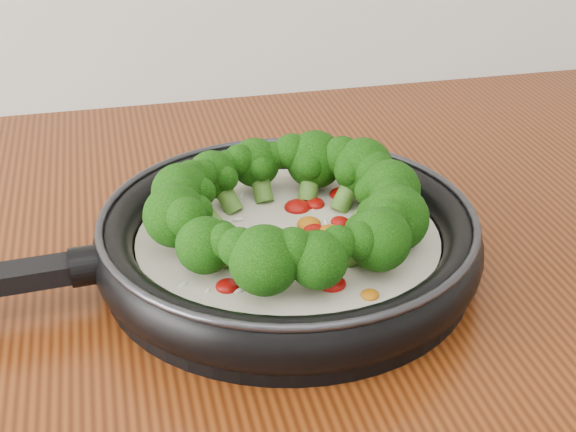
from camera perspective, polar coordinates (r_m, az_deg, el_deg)
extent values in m
cylinder|color=black|center=(0.68, 0.00, -3.28)|extent=(0.32, 0.32, 0.01)
torus|color=black|center=(0.66, 0.00, -1.60)|extent=(0.34, 0.34, 0.03)
torus|color=#2D2D33|center=(0.65, 0.00, -0.01)|extent=(0.33, 0.33, 0.01)
cylinder|color=black|center=(0.64, -13.69, -3.35)|extent=(0.03, 0.03, 0.03)
cylinder|color=beige|center=(0.67, 0.00, -2.10)|extent=(0.26, 0.26, 0.02)
ellipsoid|color=#9C0A07|center=(0.60, -4.24, -4.91)|extent=(0.03, 0.03, 0.01)
ellipsoid|color=#9C0A07|center=(0.65, -6.72, -2.17)|extent=(0.03, 0.03, 0.01)
ellipsoid|color=#C2650C|center=(0.66, -1.19, -1.45)|extent=(0.01, 0.01, 0.01)
ellipsoid|color=#9C0A07|center=(0.72, 3.73, 1.52)|extent=(0.03, 0.03, 0.01)
ellipsoid|color=#9C0A07|center=(0.66, 1.80, -1.46)|extent=(0.03, 0.03, 0.01)
ellipsoid|color=#C2650C|center=(0.59, 5.73, -5.49)|extent=(0.02, 0.02, 0.01)
ellipsoid|color=#9C0A07|center=(0.66, -3.89, -1.63)|extent=(0.02, 0.02, 0.01)
ellipsoid|color=#9C0A07|center=(0.64, -0.88, -2.42)|extent=(0.02, 0.02, 0.01)
ellipsoid|color=#C2650C|center=(0.68, 1.47, -0.56)|extent=(0.03, 0.03, 0.01)
ellipsoid|color=#9C0A07|center=(0.69, -6.76, -0.24)|extent=(0.02, 0.02, 0.01)
ellipsoid|color=#9C0A07|center=(0.65, -0.55, -1.81)|extent=(0.02, 0.02, 0.01)
ellipsoid|color=#C2650C|center=(0.62, 1.28, -3.62)|extent=(0.02, 0.02, 0.01)
ellipsoid|color=#9C0A07|center=(0.70, 0.64, 0.62)|extent=(0.03, 0.03, 0.01)
ellipsoid|color=#9C0A07|center=(0.67, 1.82, -1.01)|extent=(0.02, 0.02, 0.01)
ellipsoid|color=#C2650C|center=(0.66, 3.02, -1.23)|extent=(0.03, 0.03, 0.01)
ellipsoid|color=#9C0A07|center=(0.60, 3.05, -4.73)|extent=(0.03, 0.03, 0.01)
ellipsoid|color=#9C0A07|center=(0.68, 3.62, -0.41)|extent=(0.02, 0.02, 0.01)
ellipsoid|color=#C2650C|center=(0.66, -7.56, -1.56)|extent=(0.02, 0.02, 0.01)
ellipsoid|color=#9C0A07|center=(0.71, 1.86, 0.84)|extent=(0.02, 0.02, 0.01)
ellipsoid|color=#9C0A07|center=(0.65, -2.90, -2.06)|extent=(0.03, 0.03, 0.01)
ellipsoid|color=white|center=(0.71, 1.69, 1.10)|extent=(0.01, 0.01, 0.00)
ellipsoid|color=white|center=(0.72, 5.26, 1.03)|extent=(0.00, 0.01, 0.00)
ellipsoid|color=white|center=(0.64, -2.16, -2.51)|extent=(0.01, 0.01, 0.00)
ellipsoid|color=white|center=(0.68, -3.48, -0.24)|extent=(0.01, 0.00, 0.00)
ellipsoid|color=white|center=(0.65, -1.93, -2.14)|extent=(0.01, 0.01, 0.00)
ellipsoid|color=white|center=(0.70, 6.91, 0.54)|extent=(0.00, 0.01, 0.00)
ellipsoid|color=white|center=(0.71, -4.14, 0.99)|extent=(0.01, 0.01, 0.00)
ellipsoid|color=white|center=(0.70, 1.75, 0.50)|extent=(0.01, 0.01, 0.00)
ellipsoid|color=white|center=(0.72, -3.19, 1.46)|extent=(0.01, 0.01, 0.00)
ellipsoid|color=white|center=(0.68, -7.93, -0.55)|extent=(0.01, 0.01, 0.00)
ellipsoid|color=white|center=(0.62, 3.25, -3.43)|extent=(0.00, 0.01, 0.00)
ellipsoid|color=white|center=(0.60, -7.32, -4.82)|extent=(0.01, 0.01, 0.00)
ellipsoid|color=white|center=(0.64, 0.56, -2.60)|extent=(0.01, 0.01, 0.00)
ellipsoid|color=white|center=(0.72, 2.04, 1.11)|extent=(0.01, 0.01, 0.00)
ellipsoid|color=white|center=(0.60, -5.60, -5.27)|extent=(0.01, 0.01, 0.00)
ellipsoid|color=white|center=(0.59, -3.41, -5.23)|extent=(0.01, 0.01, 0.00)
ellipsoid|color=white|center=(0.67, -0.61, -0.97)|extent=(0.01, 0.01, 0.00)
ellipsoid|color=white|center=(0.68, 2.61, -0.45)|extent=(0.00, 0.01, 0.00)
ellipsoid|color=white|center=(0.66, -0.09, -1.20)|extent=(0.01, 0.01, 0.00)
ellipsoid|color=white|center=(0.65, 8.16, -1.90)|extent=(0.01, 0.01, 0.00)
cylinder|color=#54882C|center=(0.68, 5.65, 0.40)|extent=(0.03, 0.02, 0.03)
sphere|color=black|center=(0.67, 7.09, 1.78)|extent=(0.05, 0.05, 0.05)
sphere|color=black|center=(0.69, 6.07, 3.00)|extent=(0.03, 0.03, 0.03)
sphere|color=black|center=(0.66, 7.46, 1.45)|extent=(0.03, 0.03, 0.03)
sphere|color=black|center=(0.67, 5.74, 1.74)|extent=(0.03, 0.03, 0.03)
cylinder|color=#54882C|center=(0.70, 4.16, 1.67)|extent=(0.04, 0.03, 0.04)
sphere|color=black|center=(0.71, 5.24, 3.41)|extent=(0.06, 0.06, 0.05)
sphere|color=black|center=(0.71, 3.80, 4.32)|extent=(0.03, 0.03, 0.03)
sphere|color=black|center=(0.69, 6.26, 3.24)|extent=(0.03, 0.03, 0.03)
sphere|color=black|center=(0.69, 4.31, 3.13)|extent=(0.03, 0.03, 0.03)
cylinder|color=#54882C|center=(0.71, 1.52, 2.23)|extent=(0.03, 0.04, 0.03)
sphere|color=black|center=(0.72, 1.88, 3.96)|extent=(0.06, 0.06, 0.05)
sphere|color=black|center=(0.72, 0.28, 4.51)|extent=(0.03, 0.03, 0.03)
sphere|color=black|center=(0.71, 3.33, 4.07)|extent=(0.03, 0.03, 0.03)
sphere|color=black|center=(0.71, 1.54, 3.54)|extent=(0.03, 0.03, 0.03)
cylinder|color=#54882C|center=(0.71, -1.86, 2.10)|extent=(0.02, 0.03, 0.03)
sphere|color=black|center=(0.72, -2.30, 3.75)|extent=(0.05, 0.05, 0.04)
sphere|color=black|center=(0.71, -3.43, 3.93)|extent=(0.03, 0.03, 0.03)
sphere|color=black|center=(0.72, -0.97, 4.23)|extent=(0.03, 0.03, 0.03)
sphere|color=black|center=(0.71, -1.87, 3.33)|extent=(0.02, 0.02, 0.02)
cylinder|color=#54882C|center=(0.70, -4.29, 1.36)|extent=(0.03, 0.04, 0.03)
sphere|color=black|center=(0.70, -5.33, 2.89)|extent=(0.04, 0.04, 0.04)
sphere|color=black|center=(0.68, -5.95, 2.89)|extent=(0.03, 0.03, 0.03)
sphere|color=black|center=(0.71, -4.23, 3.65)|extent=(0.03, 0.03, 0.02)
sphere|color=black|center=(0.69, -4.33, 2.63)|extent=(0.02, 0.02, 0.02)
cylinder|color=#54882C|center=(0.67, -5.90, 0.23)|extent=(0.04, 0.03, 0.04)
sphere|color=black|center=(0.67, -7.49, 1.64)|extent=(0.05, 0.05, 0.05)
sphere|color=black|center=(0.65, -7.52, 1.48)|extent=(0.03, 0.03, 0.03)
sphere|color=black|center=(0.68, -6.75, 2.73)|extent=(0.03, 0.03, 0.03)
sphere|color=black|center=(0.66, -6.07, 1.66)|extent=(0.03, 0.03, 0.02)
cylinder|color=#54882C|center=(0.64, -6.09, -1.14)|extent=(0.04, 0.02, 0.04)
sphere|color=black|center=(0.63, -7.88, 0.01)|extent=(0.05, 0.05, 0.05)
sphere|color=black|center=(0.61, -7.11, -0.09)|extent=(0.03, 0.03, 0.03)
sphere|color=black|center=(0.64, -7.85, 1.27)|extent=(0.03, 0.03, 0.03)
sphere|color=black|center=(0.63, -6.35, 0.38)|extent=(0.03, 0.03, 0.02)
cylinder|color=#54882C|center=(0.62, -4.56, -2.67)|extent=(0.03, 0.03, 0.03)
sphere|color=black|center=(0.60, -5.84, -2.04)|extent=(0.05, 0.05, 0.04)
sphere|color=black|center=(0.59, -4.44, -1.78)|extent=(0.03, 0.03, 0.03)
sphere|color=black|center=(0.61, -6.55, -0.88)|extent=(0.03, 0.03, 0.03)
sphere|color=black|center=(0.61, -4.59, -1.30)|extent=(0.02, 0.02, 0.02)
cylinder|color=#54882C|center=(0.60, -1.25, -3.57)|extent=(0.03, 0.04, 0.04)
sphere|color=black|center=(0.57, -1.65, -3.11)|extent=(0.05, 0.05, 0.05)
sphere|color=black|center=(0.57, 0.34, -2.34)|extent=(0.03, 0.03, 0.03)
sphere|color=black|center=(0.58, -3.43, -2.23)|extent=(0.03, 0.03, 0.03)
sphere|color=black|center=(0.58, -1.30, -2.07)|extent=(0.03, 0.03, 0.03)
cylinder|color=#54882C|center=(0.60, 1.60, -3.54)|extent=(0.02, 0.03, 0.04)
sphere|color=black|center=(0.57, 2.11, -3.07)|extent=(0.05, 0.05, 0.04)
sphere|color=black|center=(0.58, 3.49, -1.93)|extent=(0.03, 0.03, 0.03)
sphere|color=black|center=(0.57, 0.47, -2.59)|extent=(0.03, 0.03, 0.02)
sphere|color=black|center=(0.59, 1.66, -2.05)|extent=(0.02, 0.02, 0.02)
cylinder|color=#54882C|center=(0.62, 4.88, -2.44)|extent=(0.03, 0.04, 0.04)
sphere|color=black|center=(0.60, 6.37, -1.64)|extent=(0.05, 0.05, 0.05)
sphere|color=black|center=(0.61, 6.97, -0.20)|extent=(0.03, 0.03, 0.03)
sphere|color=black|center=(0.58, 5.06, -1.70)|extent=(0.03, 0.03, 0.03)
sphere|color=black|center=(0.61, 5.07, -0.94)|extent=(0.03, 0.03, 0.02)
cylinder|color=#54882C|center=(0.65, 5.94, -1.16)|extent=(0.03, 0.03, 0.03)
sphere|color=black|center=(0.64, 7.50, -0.16)|extent=(0.06, 0.06, 0.05)
sphere|color=black|center=(0.65, 7.24, 1.31)|extent=(0.04, 0.04, 0.03)
sphere|color=black|center=(0.62, 6.97, -0.52)|extent=(0.03, 0.03, 0.03)
sphere|color=black|center=(0.64, 5.97, 0.16)|extent=(0.03, 0.03, 0.03)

